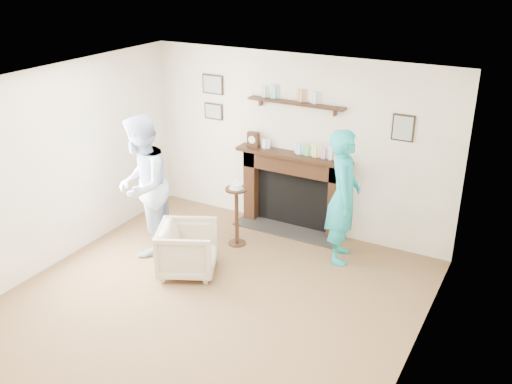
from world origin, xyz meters
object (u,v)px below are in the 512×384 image
man (148,249)px  armchair (189,271)px  woman (339,258)px  pedestal_table (236,205)px

man → armchair: bearing=52.4°
armchair → woman: 1.98m
armchair → pedestal_table: bearing=-35.4°
man → woman: bearing=90.0°
man → pedestal_table: pedestal_table is taller
armchair → woman: bearing=-76.9°
man → woman: man is taller
armchair → man: size_ratio=0.38×
woman → pedestal_table: size_ratio=1.85×
woman → armchair: bearing=111.5°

